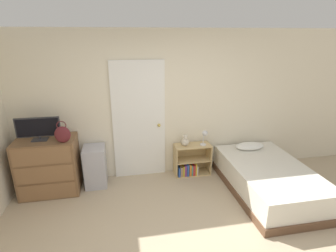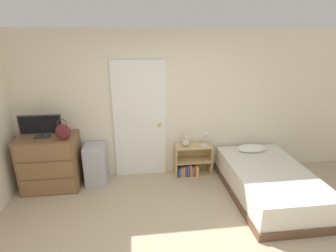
{
  "view_description": "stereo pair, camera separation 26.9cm",
  "coord_description": "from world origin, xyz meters",
  "px_view_note": "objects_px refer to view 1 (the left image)",
  "views": [
    {
      "loc": [
        -0.61,
        -2.16,
        2.45
      ],
      "look_at": [
        0.17,
        1.92,
        0.99
      ],
      "focal_mm": 28.0,
      "sensor_mm": 36.0,
      "label": 1
    },
    {
      "loc": [
        -0.35,
        -2.2,
        2.45
      ],
      "look_at": [
        0.17,
        1.92,
        0.99
      ],
      "focal_mm": 28.0,
      "sensor_mm": 36.0,
      "label": 2
    }
  ],
  "objects_px": {
    "bookshelf": "(190,163)",
    "bed": "(268,178)",
    "dresser": "(49,166)",
    "desk_lamp": "(205,135)",
    "storage_bin": "(95,166)",
    "teddy_bear": "(185,141)",
    "handbag": "(63,134)",
    "tv": "(38,128)"
  },
  "relations": [
    {
      "from": "bookshelf",
      "to": "bed",
      "type": "height_order",
      "value": "bed"
    },
    {
      "from": "bed",
      "to": "bookshelf",
      "type": "bearing_deg",
      "value": 143.76
    },
    {
      "from": "dresser",
      "to": "desk_lamp",
      "type": "relative_size",
      "value": 3.29
    },
    {
      "from": "dresser",
      "to": "desk_lamp",
      "type": "bearing_deg",
      "value": 1.89
    },
    {
      "from": "storage_bin",
      "to": "teddy_bear",
      "type": "relative_size",
      "value": 3.25
    },
    {
      "from": "handbag",
      "to": "bookshelf",
      "type": "distance_m",
      "value": 2.25
    },
    {
      "from": "bed",
      "to": "handbag",
      "type": "bearing_deg",
      "value": 171.34
    },
    {
      "from": "handbag",
      "to": "teddy_bear",
      "type": "relative_size",
      "value": 1.61
    },
    {
      "from": "dresser",
      "to": "bookshelf",
      "type": "distance_m",
      "value": 2.39
    },
    {
      "from": "storage_bin",
      "to": "bed",
      "type": "relative_size",
      "value": 0.36
    },
    {
      "from": "teddy_bear",
      "to": "desk_lamp",
      "type": "xyz_separation_m",
      "value": [
        0.34,
        -0.04,
        0.11
      ]
    },
    {
      "from": "tv",
      "to": "bookshelf",
      "type": "xyz_separation_m",
      "value": [
        2.44,
        0.14,
        -0.89
      ]
    },
    {
      "from": "handbag",
      "to": "bed",
      "type": "distance_m",
      "value": 3.29
    },
    {
      "from": "storage_bin",
      "to": "teddy_bear",
      "type": "height_order",
      "value": "teddy_bear"
    },
    {
      "from": "desk_lamp",
      "to": "bed",
      "type": "relative_size",
      "value": 0.15
    },
    {
      "from": "handbag",
      "to": "teddy_bear",
      "type": "bearing_deg",
      "value": 9.26
    },
    {
      "from": "bed",
      "to": "tv",
      "type": "bearing_deg",
      "value": 169.44
    },
    {
      "from": "dresser",
      "to": "bookshelf",
      "type": "xyz_separation_m",
      "value": [
        2.38,
        0.13,
        -0.24
      ]
    },
    {
      "from": "dresser",
      "to": "desk_lamp",
      "type": "height_order",
      "value": "dresser"
    },
    {
      "from": "handbag",
      "to": "bed",
      "type": "relative_size",
      "value": 0.18
    },
    {
      "from": "tv",
      "to": "teddy_bear",
      "type": "relative_size",
      "value": 3.02
    },
    {
      "from": "bookshelf",
      "to": "bed",
      "type": "distance_m",
      "value": 1.35
    },
    {
      "from": "teddy_bear",
      "to": "tv",
      "type": "bearing_deg",
      "value": -176.52
    },
    {
      "from": "storage_bin",
      "to": "teddy_bear",
      "type": "bearing_deg",
      "value": 2.01
    },
    {
      "from": "tv",
      "to": "storage_bin",
      "type": "bearing_deg",
      "value": 6.46
    },
    {
      "from": "storage_bin",
      "to": "desk_lamp",
      "type": "height_order",
      "value": "desk_lamp"
    },
    {
      "from": "dresser",
      "to": "tv",
      "type": "xyz_separation_m",
      "value": [
        -0.06,
        -0.01,
        0.65
      ]
    },
    {
      "from": "dresser",
      "to": "handbag",
      "type": "distance_m",
      "value": 0.7
    },
    {
      "from": "tv",
      "to": "handbag",
      "type": "height_order",
      "value": "tv"
    },
    {
      "from": "bookshelf",
      "to": "bed",
      "type": "bearing_deg",
      "value": -36.24
    },
    {
      "from": "handbag",
      "to": "desk_lamp",
      "type": "height_order",
      "value": "handbag"
    },
    {
      "from": "tv",
      "to": "handbag",
      "type": "relative_size",
      "value": 1.87
    },
    {
      "from": "teddy_bear",
      "to": "storage_bin",
      "type": "bearing_deg",
      "value": -177.99
    },
    {
      "from": "desk_lamp",
      "to": "bed",
      "type": "height_order",
      "value": "desk_lamp"
    },
    {
      "from": "storage_bin",
      "to": "desk_lamp",
      "type": "bearing_deg",
      "value": 0.38
    },
    {
      "from": "tv",
      "to": "desk_lamp",
      "type": "height_order",
      "value": "tv"
    },
    {
      "from": "handbag",
      "to": "tv",
      "type": "bearing_deg",
      "value": 154.62
    },
    {
      "from": "handbag",
      "to": "teddy_bear",
      "type": "xyz_separation_m",
      "value": [
        1.96,
        0.32,
        -0.39
      ]
    },
    {
      "from": "bookshelf",
      "to": "desk_lamp",
      "type": "xyz_separation_m",
      "value": [
        0.24,
        -0.04,
        0.55
      ]
    },
    {
      "from": "tv",
      "to": "desk_lamp",
      "type": "relative_size",
      "value": 2.3
    },
    {
      "from": "bookshelf",
      "to": "bed",
      "type": "xyz_separation_m",
      "value": [
        1.09,
        -0.8,
        0.01
      ]
    },
    {
      "from": "storage_bin",
      "to": "desk_lamp",
      "type": "relative_size",
      "value": 2.47
    }
  ]
}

